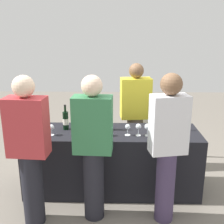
{
  "coord_description": "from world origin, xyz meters",
  "views": [
    {
      "loc": [
        0.07,
        -3.17,
        1.96
      ],
      "look_at": [
        0.0,
        0.0,
        1.04
      ],
      "focal_mm": 43.94,
      "sensor_mm": 36.0,
      "label": 1
    }
  ],
  "objects": [
    {
      "name": "wine_glass_3",
      "position": [
        0.19,
        -0.12,
        0.89
      ],
      "size": [
        0.07,
        0.07,
        0.14
      ],
      "color": "silver",
      "rests_on": "tasting_table"
    },
    {
      "name": "wine_bottle_2",
      "position": [
        -0.04,
        0.07,
        0.9
      ],
      "size": [
        0.07,
        0.07,
        0.3
      ],
      "color": "black",
      "rests_on": "tasting_table"
    },
    {
      "name": "server_pouring",
      "position": [
        0.32,
        0.64,
        0.83
      ],
      "size": [
        0.45,
        0.28,
        1.55
      ],
      "rotation": [
        0.0,
        0.0,
        3.24
      ],
      "color": "brown",
      "rests_on": "ground_plane"
    },
    {
      "name": "wine_glass_1",
      "position": [
        -0.29,
        -0.1,
        0.89
      ],
      "size": [
        0.07,
        0.07,
        0.14
      ],
      "color": "silver",
      "rests_on": "tasting_table"
    },
    {
      "name": "ground_plane",
      "position": [
        0.0,
        0.0,
        0.0
      ],
      "size": [
        12.0,
        12.0,
        0.0
      ],
      "primitive_type": "plane",
      "color": "slate"
    },
    {
      "name": "wine_bottle_0",
      "position": [
        -0.58,
        0.07,
        0.9
      ],
      "size": [
        0.07,
        0.07,
        0.32
      ],
      "color": "black",
      "rests_on": "tasting_table"
    },
    {
      "name": "wine_glass_2",
      "position": [
        -0.06,
        -0.15,
        0.88
      ],
      "size": [
        0.06,
        0.06,
        0.13
      ],
      "color": "silver",
      "rests_on": "tasting_table"
    },
    {
      "name": "tasting_table",
      "position": [
        0.0,
        0.0,
        0.39
      ],
      "size": [
        2.15,
        0.67,
        0.79
      ],
      "primitive_type": "cube",
      "color": "black",
      "rests_on": "ground_plane"
    },
    {
      "name": "guest_0",
      "position": [
        -0.81,
        -0.67,
        0.86
      ],
      "size": [
        0.41,
        0.24,
        1.58
      ],
      "rotation": [
        0.0,
        0.0,
        -0.07
      ],
      "color": "black",
      "rests_on": "ground_plane"
    },
    {
      "name": "wine_bottle_3",
      "position": [
        0.75,
        0.07,
        0.9
      ],
      "size": [
        0.07,
        0.07,
        0.31
      ],
      "color": "black",
      "rests_on": "tasting_table"
    },
    {
      "name": "wine_glass_0",
      "position": [
        -0.71,
        -0.14,
        0.88
      ],
      "size": [
        0.07,
        0.07,
        0.13
      ],
      "color": "silver",
      "rests_on": "tasting_table"
    },
    {
      "name": "guest_1",
      "position": [
        -0.18,
        -0.57,
        0.85
      ],
      "size": [
        0.41,
        0.24,
        1.57
      ],
      "rotation": [
        0.0,
        0.0,
        -0.06
      ],
      "color": "black",
      "rests_on": "ground_plane"
    },
    {
      "name": "menu_board",
      "position": [
        0.63,
        1.01,
        0.48
      ],
      "size": [
        0.64,
        0.08,
        0.96
      ],
      "primitive_type": "cube",
      "rotation": [
        0.0,
        0.0,
        -0.09
      ],
      "color": "white",
      "rests_on": "ground_plane"
    },
    {
      "name": "wine_glass_4",
      "position": [
        0.31,
        -0.13,
        0.89
      ],
      "size": [
        0.07,
        0.07,
        0.15
      ],
      "color": "silver",
      "rests_on": "tasting_table"
    },
    {
      "name": "guest_2",
      "position": [
        0.58,
        -0.6,
        0.87
      ],
      "size": [
        0.4,
        0.26,
        1.6
      ],
      "rotation": [
        0.0,
        0.0,
        0.19
      ],
      "color": "#3F3351",
      "rests_on": "ground_plane"
    },
    {
      "name": "wine_bottle_1",
      "position": [
        -0.3,
        0.12,
        0.89
      ],
      "size": [
        0.08,
        0.08,
        0.29
      ],
      "color": "black",
      "rests_on": "tasting_table"
    },
    {
      "name": "wine_glass_5",
      "position": [
        0.42,
        -0.13,
        0.89
      ],
      "size": [
        0.07,
        0.07,
        0.15
      ],
      "color": "silver",
      "rests_on": "tasting_table"
    },
    {
      "name": "ice_bucket",
      "position": [
        0.6,
        0.02,
        0.89
      ],
      "size": [
        0.19,
        0.19,
        0.21
      ],
      "primitive_type": "cylinder",
      "color": "silver",
      "rests_on": "tasting_table"
    }
  ]
}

